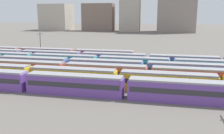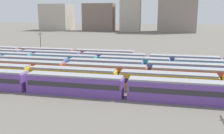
{
  "view_description": "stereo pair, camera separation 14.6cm",
  "coord_description": "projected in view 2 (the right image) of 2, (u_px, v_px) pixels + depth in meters",
  "views": [
    {
      "loc": [
        46.59,
        -42.22,
        14.63
      ],
      "look_at": [
        33.86,
        15.6,
        2.04
      ],
      "focal_mm": 40.82,
      "sensor_mm": 36.0,
      "label": 1
    },
    {
      "loc": [
        46.73,
        -42.18,
        14.63
      ],
      "look_at": [
        33.86,
        15.6,
        2.04
      ],
      "focal_mm": 40.82,
      "sensor_mm": 36.0,
      "label": 2
    }
  ],
  "objects": [
    {
      "name": "train_track_6",
      "position": [
        47.0,
        54.0,
        80.71
      ],
      "size": [
        55.8,
        3.06,
        3.75
      ],
      "color": "#BC4C38",
      "rests_on": "ground_plane"
    },
    {
      "name": "train_track_1",
      "position": [
        118.0,
        79.0,
        49.87
      ],
      "size": [
        112.5,
        3.06,
        3.75
      ],
      "color": "yellow",
      "rests_on": "ground_plane"
    },
    {
      "name": "train_track_2",
      "position": [
        65.0,
        70.0,
        57.66
      ],
      "size": [
        74.7,
        3.06,
        3.75
      ],
      "color": "#BC4C38",
      "rests_on": "ground_plane"
    },
    {
      "name": "catenary_pole_1",
      "position": [
        41.0,
        44.0,
        83.77
      ],
      "size": [
        0.24,
        3.2,
        8.52
      ],
      "color": "#4C4C51",
      "rests_on": "ground_plane"
    },
    {
      "name": "train_track_4",
      "position": [
        172.0,
        66.0,
        62.55
      ],
      "size": [
        112.5,
        3.06,
        3.75
      ],
      "color": "teal",
      "rests_on": "ground_plane"
    },
    {
      "name": "distant_building_1",
      "position": [
        99.0,
        17.0,
        210.99
      ],
      "size": [
        25.76,
        12.85,
        22.33
      ],
      "primitive_type": "cube",
      "color": "#7A665B",
      "rests_on": "ground_plane"
    },
    {
      "name": "distant_building_2",
      "position": [
        131.0,
        13.0,
        204.6
      ],
      "size": [
        16.03,
        13.54,
        29.27
      ],
      "primitive_type": "cube",
      "color": "#B2A899",
      "rests_on": "ground_plane"
    },
    {
      "name": "distant_building_0",
      "position": [
        57.0,
        17.0,
        218.97
      ],
      "size": [
        24.05,
        21.44,
        22.03
      ],
      "primitive_type": "cube",
      "color": "#B2A899",
      "rests_on": "ground_plane"
    },
    {
      "name": "train_track_5",
      "position": [
        148.0,
        61.0,
        68.86
      ],
      "size": [
        112.5,
        3.06,
        3.75
      ],
      "color": "#6B429E",
      "rests_on": "ground_plane"
    },
    {
      "name": "train_track_3",
      "position": [
        68.0,
        66.0,
        62.92
      ],
      "size": [
        74.7,
        3.06,
        3.75
      ],
      "color": "#4C70BC",
      "rests_on": "ground_plane"
    },
    {
      "name": "train_track_0",
      "position": [
        126.0,
        87.0,
        44.4
      ],
      "size": [
        112.5,
        3.06,
        3.75
      ],
      "color": "#6B429E",
      "rests_on": "ground_plane"
    }
  ]
}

